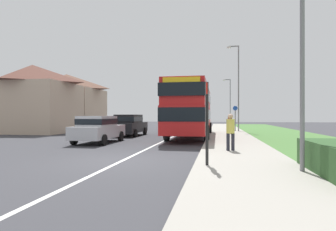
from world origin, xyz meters
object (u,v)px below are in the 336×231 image
bus_stop_sign (207,117)px  cycle_route_sign (235,117)px  double_decker_bus (191,108)px  pedestrian_walking_away (230,123)px  pedestrian_at_stop (230,130)px  street_lamp_far (229,99)px  street_lamp_near (298,24)px  street_lamp_mid (237,83)px  parked_car_black (129,124)px  parked_car_silver (98,128)px

bus_stop_sign → cycle_route_sign: 18.76m
bus_stop_sign → cycle_route_sign: bearing=83.8°
double_decker_bus → pedestrian_walking_away: bearing=44.6°
cycle_route_sign → double_decker_bus: bearing=-117.2°
pedestrian_at_stop → street_lamp_far: size_ratio=0.23×
street_lamp_near → street_lamp_far: (-0.28, 34.31, 0.06)m
pedestrian_at_stop → street_lamp_near: 5.25m
street_lamp_mid → bus_stop_sign: bearing=-96.8°
double_decker_bus → parked_car_black: (-4.93, 0.53, -1.23)m
parked_car_black → street_lamp_near: (8.92, -12.64, 3.12)m
parked_car_silver → pedestrian_at_stop: 7.99m
parked_car_silver → street_lamp_near: 11.81m
double_decker_bus → parked_car_silver: 7.19m
parked_car_silver → street_lamp_near: size_ratio=0.60×
parked_car_black → pedestrian_walking_away: (7.83, 2.33, 0.06)m
double_decker_bus → parked_car_black: size_ratio=2.62×
street_lamp_near → street_lamp_far: size_ratio=0.98×
pedestrian_at_stop → pedestrian_walking_away: (0.48, 11.01, 0.00)m
parked_car_silver → street_lamp_mid: bearing=53.8°
parked_car_silver → parked_car_black: (0.01, 5.60, 0.05)m
street_lamp_far → cycle_route_sign: bearing=-90.5°
double_decker_bus → cycle_route_sign: 7.87m
parked_car_silver → cycle_route_sign: cycle_route_sign is taller
pedestrian_walking_away → street_lamp_near: bearing=-85.8°
double_decker_bus → street_lamp_mid: (3.79, 6.87, 2.57)m
parked_car_black → double_decker_bus: bearing=-6.1°
pedestrian_walking_away → street_lamp_far: size_ratio=0.23×
street_lamp_mid → parked_car_black: bearing=-144.0°
pedestrian_at_stop → street_lamp_mid: size_ratio=0.20×
parked_car_silver → pedestrian_at_stop: pedestrian_at_stop is taller
double_decker_bus → street_lamp_near: 12.89m
double_decker_bus → bus_stop_sign: (1.57, -11.69, -0.60)m
double_decker_bus → parked_car_silver: bearing=-134.3°
pedestrian_at_stop → cycle_route_sign: size_ratio=0.66×
parked_car_black → bus_stop_sign: (6.50, -12.21, 0.62)m
parked_car_silver → bus_stop_sign: bearing=-45.4°
bus_stop_sign → cycle_route_sign: bus_stop_sign is taller
pedestrian_walking_away → bus_stop_sign: (-1.33, -14.55, 0.56)m
pedestrian_walking_away → street_lamp_near: size_ratio=0.24×
pedestrian_walking_away → bus_stop_sign: 14.62m
pedestrian_walking_away → cycle_route_sign: (0.68, 4.11, 0.45)m
parked_car_silver → cycle_route_sign: (8.53, 12.04, 0.56)m
street_lamp_far → pedestrian_walking_away: bearing=-92.4°
street_lamp_far → parked_car_black: bearing=-111.7°
pedestrian_walking_away → street_lamp_mid: (0.89, 4.01, 3.74)m
street_lamp_mid → street_lamp_far: street_lamp_mid is taller
street_lamp_mid → street_lamp_far: 15.34m
pedestrian_walking_away → street_lamp_mid: bearing=77.5°
bus_stop_sign → pedestrian_at_stop: bearing=76.5°
bus_stop_sign → street_lamp_near: bearing=-9.9°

